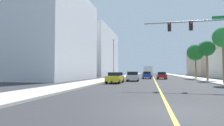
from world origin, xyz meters
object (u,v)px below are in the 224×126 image
Objects in this scene: street_lamp at (114,57)px; car_red at (162,75)px; car_silver at (133,76)px; delivery_truck at (148,71)px; palm_mid at (207,49)px; traffic_signal_mast at (209,35)px; car_blue at (147,75)px; palm_far at (195,52)px; palm_near at (223,38)px; car_yellow at (115,77)px; car_green at (134,76)px.

car_red is (8.87, 5.06, -3.50)m from street_lamp.
car_silver is 0.62× the size of delivery_truck.
traffic_signal_mast is at bearing -104.84° from palm_mid.
traffic_signal_mast is 2.05× the size of car_red.
delivery_truck is at bearing 88.01° from car_blue.
delivery_truck is at bearing 98.30° from car_red.
delivery_truck reaches higher than car_blue.
traffic_signal_mast is at bearing -99.65° from palm_far.
palm_mid is (15.79, -0.65, 1.02)m from street_lamp.
car_silver is at bearing -102.73° from car_blue.
palm_far reaches higher than palm_near.
car_red is (-6.91, 5.71, -4.53)m from palm_mid.
car_silver is 1.08× the size of car_yellow.
traffic_signal_mast is 21.73m from car_green.
palm_far is 16.95m from car_silver.
traffic_signal_mast is 1.35× the size of palm_mid.
palm_mid is at bearing -65.05° from delivery_truck.
palm_mid is 0.91× the size of delivery_truck.
palm_near is at bearing -71.95° from delivery_truck.
palm_near reaches higher than car_red.
car_yellow is at bearing -148.42° from palm_mid.
palm_near is 31.30m from delivery_truck.
car_green is at bearing -168.89° from palm_far.
car_blue is 0.65× the size of delivery_truck.
car_green is at bearing 56.52° from street_lamp.
car_blue is 15.95m from car_yellow.
car_red is 16.03m from delivery_truck.
traffic_signal_mast is 12.15m from car_yellow.
traffic_signal_mast is 6.44m from palm_near.
car_silver is 8.60m from car_green.
car_green is (1.27, 14.13, -0.07)m from car_yellow.
palm_far is (3.71, 21.85, 0.50)m from traffic_signal_mast.
palm_near reaches higher than delivery_truck.
car_red reaches higher than car_green.
street_lamp is 21.87m from delivery_truck.
traffic_signal_mast is 14.23m from car_silver.
car_red is 15.71m from car_yellow.
traffic_signal_mast is at bearing -54.94° from car_silver.
car_silver is at bearing -42.29° from street_lamp.
car_red is (-3.28, 19.41, -4.25)m from traffic_signal_mast.
street_lamp is 1.03× the size of delivery_truck.
palm_mid reaches higher than car_green.
street_lamp is at bearing 130.26° from traffic_signal_mast.
car_blue is at bearing 106.73° from traffic_signal_mast.
car_silver reaches higher than car_blue.
street_lamp is (-12.16, 14.35, -0.75)m from traffic_signal_mast.
car_red is at bearing -25.34° from car_blue.
car_yellow is (-6.82, -14.15, 0.03)m from car_red.
traffic_signal_mast is 35.86m from delivery_truck.
palm_near reaches higher than palm_mid.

